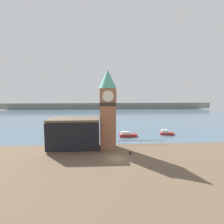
% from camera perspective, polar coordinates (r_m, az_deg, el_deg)
% --- Properties ---
extents(ground_plane, '(160.00, 160.00, 0.00)m').
position_cam_1_polar(ground_plane, '(39.95, 1.74, -14.98)').
color(ground_plane, brown).
extents(water, '(160.00, 120.00, 0.00)m').
position_cam_1_polar(water, '(108.60, -1.47, -1.03)').
color(water, slate).
rests_on(water, ground_plane).
extents(far_shoreline, '(180.00, 3.00, 5.00)m').
position_cam_1_polar(far_shoreline, '(148.09, -1.95, 2.04)').
color(far_shoreline, gray).
rests_on(far_shoreline, water).
extents(pier_railing, '(12.75, 0.08, 1.09)m').
position_cam_1_polar(pier_railing, '(50.44, 9.37, -9.23)').
color(pier_railing, '#232328').
rests_on(pier_railing, ground_plane).
extents(clock_tower, '(4.61, 4.61, 20.25)m').
position_cam_1_polar(clock_tower, '(44.75, -1.40, 1.57)').
color(clock_tower, '#935B42').
rests_on(clock_tower, ground_plane).
extents(pier_building, '(12.86, 6.78, 8.01)m').
position_cam_1_polar(pier_building, '(45.84, -12.23, -6.98)').
color(pier_building, '#935B42').
rests_on(pier_building, ground_plane).
extents(boat_near, '(5.85, 2.39, 1.69)m').
position_cam_1_polar(boat_near, '(57.94, 5.00, -7.41)').
color(boat_near, maroon).
rests_on(boat_near, water).
extents(boat_far, '(4.78, 2.61, 1.66)m').
position_cam_1_polar(boat_far, '(63.23, 17.27, -6.50)').
color(boat_far, maroon).
rests_on(boat_far, water).
extents(mooring_bollard_near, '(0.31, 0.31, 0.67)m').
position_cam_1_polar(mooring_bollard_near, '(42.97, 5.94, -12.90)').
color(mooring_bollard_near, black).
rests_on(mooring_bollard_near, ground_plane).
extents(mooring_bollard_far, '(0.34, 0.34, 0.78)m').
position_cam_1_polar(mooring_bollard_far, '(42.13, 6.00, -13.21)').
color(mooring_bollard_far, black).
rests_on(mooring_bollard_far, ground_plane).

